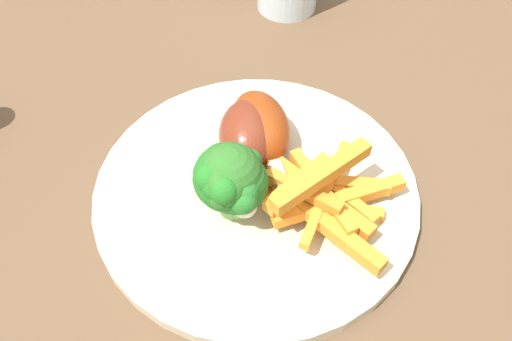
{
  "coord_description": "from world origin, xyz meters",
  "views": [
    {
      "loc": [
        0.23,
        -0.21,
        1.06
      ],
      "look_at": [
        0.02,
        -0.05,
        0.74
      ],
      "focal_mm": 36.61,
      "sensor_mm": 36.0,
      "label": 1
    }
  ],
  "objects_px": {
    "dinner_plate": "(256,191)",
    "chicken_drumstick_far": "(262,130)",
    "carrot_fries_pile": "(322,194)",
    "chicken_drumstick_near": "(248,138)",
    "broccoli_floret_back": "(237,182)",
    "broccoli_floret_middle": "(226,177)",
    "dining_table": "(276,222)",
    "broccoli_floret_front": "(229,180)"
  },
  "relations": [
    {
      "from": "carrot_fries_pile",
      "to": "chicken_drumstick_near",
      "type": "relative_size",
      "value": 1.2
    },
    {
      "from": "chicken_drumstick_far",
      "to": "dining_table",
      "type": "bearing_deg",
      "value": 68.4
    },
    {
      "from": "broccoli_floret_back",
      "to": "chicken_drumstick_near",
      "type": "bearing_deg",
      "value": 134.21
    },
    {
      "from": "broccoli_floret_front",
      "to": "broccoli_floret_middle",
      "type": "height_order",
      "value": "broccoli_floret_front"
    },
    {
      "from": "carrot_fries_pile",
      "to": "chicken_drumstick_near",
      "type": "distance_m",
      "value": 0.08
    },
    {
      "from": "broccoli_floret_back",
      "to": "carrot_fries_pile",
      "type": "distance_m",
      "value": 0.07
    },
    {
      "from": "dinner_plate",
      "to": "broccoli_floret_middle",
      "type": "xyz_separation_m",
      "value": [
        0.0,
        -0.03,
        0.05
      ]
    },
    {
      "from": "broccoli_floret_back",
      "to": "dining_table",
      "type": "bearing_deg",
      "value": 115.6
    },
    {
      "from": "dining_table",
      "to": "carrot_fries_pile",
      "type": "relative_size",
      "value": 7.97
    },
    {
      "from": "dining_table",
      "to": "broccoli_floret_back",
      "type": "distance_m",
      "value": 0.18
    },
    {
      "from": "broccoli_floret_middle",
      "to": "carrot_fries_pile",
      "type": "xyz_separation_m",
      "value": [
        0.04,
        0.06,
        -0.02
      ]
    },
    {
      "from": "dining_table",
      "to": "chicken_drumstick_far",
      "type": "relative_size",
      "value": 8.44
    },
    {
      "from": "dinner_plate",
      "to": "carrot_fries_pile",
      "type": "xyz_separation_m",
      "value": [
        0.05,
        0.02,
        0.03
      ]
    },
    {
      "from": "broccoli_floret_front",
      "to": "carrot_fries_pile",
      "type": "relative_size",
      "value": 0.53
    },
    {
      "from": "carrot_fries_pile",
      "to": "chicken_drumstick_far",
      "type": "height_order",
      "value": "carrot_fries_pile"
    },
    {
      "from": "broccoli_floret_front",
      "to": "chicken_drumstick_far",
      "type": "xyz_separation_m",
      "value": [
        -0.04,
        0.06,
        -0.02
      ]
    },
    {
      "from": "carrot_fries_pile",
      "to": "chicken_drumstick_far",
      "type": "bearing_deg",
      "value": 176.4
    },
    {
      "from": "broccoli_floret_back",
      "to": "chicken_drumstick_far",
      "type": "xyz_separation_m",
      "value": [
        -0.04,
        0.06,
        -0.02
      ]
    },
    {
      "from": "chicken_drumstick_near",
      "to": "chicken_drumstick_far",
      "type": "bearing_deg",
      "value": 91.14
    },
    {
      "from": "dinner_plate",
      "to": "chicken_drumstick_near",
      "type": "xyz_separation_m",
      "value": [
        -0.03,
        0.01,
        0.03
      ]
    },
    {
      "from": "chicken_drumstick_near",
      "to": "dining_table",
      "type": "bearing_deg",
      "value": 78.89
    },
    {
      "from": "broccoli_floret_back",
      "to": "dinner_plate",
      "type": "bearing_deg",
      "value": 113.27
    },
    {
      "from": "chicken_drumstick_far",
      "to": "broccoli_floret_back",
      "type": "bearing_deg",
      "value": -54.04
    },
    {
      "from": "broccoli_floret_middle",
      "to": "chicken_drumstick_far",
      "type": "height_order",
      "value": "broccoli_floret_middle"
    },
    {
      "from": "dining_table",
      "to": "broccoli_floret_front",
      "type": "distance_m",
      "value": 0.18
    },
    {
      "from": "dining_table",
      "to": "broccoli_floret_back",
      "type": "xyz_separation_m",
      "value": [
        0.03,
        -0.07,
        0.16
      ]
    },
    {
      "from": "chicken_drumstick_near",
      "to": "broccoli_floret_back",
      "type": "bearing_deg",
      "value": -45.79
    },
    {
      "from": "dinner_plate",
      "to": "broccoli_floret_front",
      "type": "relative_size",
      "value": 3.88
    },
    {
      "from": "broccoli_floret_middle",
      "to": "chicken_drumstick_near",
      "type": "xyz_separation_m",
      "value": [
        -0.03,
        0.05,
        -0.02
      ]
    },
    {
      "from": "dinner_plate",
      "to": "chicken_drumstick_far",
      "type": "height_order",
      "value": "chicken_drumstick_far"
    },
    {
      "from": "dinner_plate",
      "to": "chicken_drumstick_far",
      "type": "relative_size",
      "value": 2.19
    },
    {
      "from": "broccoli_floret_back",
      "to": "carrot_fries_pile",
      "type": "bearing_deg",
      "value": 54.69
    },
    {
      "from": "chicken_drumstick_near",
      "to": "chicken_drumstick_far",
      "type": "relative_size",
      "value": 0.88
    },
    {
      "from": "broccoli_floret_back",
      "to": "chicken_drumstick_near",
      "type": "distance_m",
      "value": 0.06
    },
    {
      "from": "broccoli_floret_back",
      "to": "carrot_fries_pile",
      "type": "xyz_separation_m",
      "value": [
        0.04,
        0.05,
        -0.02
      ]
    },
    {
      "from": "broccoli_floret_middle",
      "to": "broccoli_floret_back",
      "type": "relative_size",
      "value": 1.07
    },
    {
      "from": "broccoli_floret_back",
      "to": "chicken_drumstick_far",
      "type": "bearing_deg",
      "value": 125.96
    },
    {
      "from": "broccoli_floret_front",
      "to": "carrot_fries_pile",
      "type": "height_order",
      "value": "broccoli_floret_front"
    },
    {
      "from": "broccoli_floret_front",
      "to": "broccoli_floret_back",
      "type": "xyz_separation_m",
      "value": [
        0.0,
        0.0,
        -0.0
      ]
    },
    {
      "from": "broccoli_floret_back",
      "to": "broccoli_floret_middle",
      "type": "bearing_deg",
      "value": -148.49
    },
    {
      "from": "chicken_drumstick_near",
      "to": "broccoli_floret_middle",
      "type": "bearing_deg",
      "value": -53.46
    },
    {
      "from": "broccoli_floret_front",
      "to": "broccoli_floret_back",
      "type": "height_order",
      "value": "broccoli_floret_front"
    }
  ]
}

